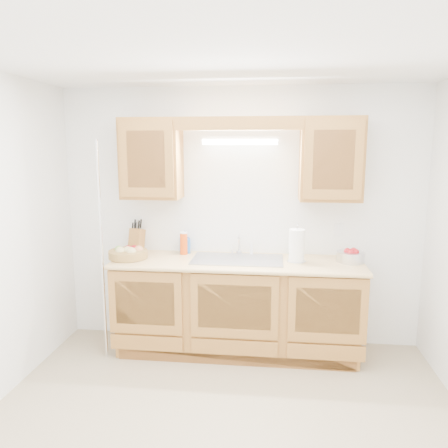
# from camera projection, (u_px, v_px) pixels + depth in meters

# --- Properties ---
(room) EXTENTS (3.52, 3.50, 2.50)m
(room) POSITION_uv_depth(u_px,v_px,m) (222.00, 255.00, 2.82)
(room) COLOR tan
(room) RESTS_ON ground
(base_cabinets) EXTENTS (2.20, 0.60, 0.86)m
(base_cabinets) POSITION_uv_depth(u_px,v_px,m) (237.00, 307.00, 4.13)
(base_cabinets) COLOR #A46B30
(base_cabinets) RESTS_ON ground
(countertop) EXTENTS (2.30, 0.63, 0.04)m
(countertop) POSITION_uv_depth(u_px,v_px,m) (237.00, 262.00, 4.04)
(countertop) COLOR tan
(countertop) RESTS_ON base_cabinets
(upper_cabinet_left) EXTENTS (0.55, 0.33, 0.75)m
(upper_cabinet_left) POSITION_uv_depth(u_px,v_px,m) (152.00, 159.00, 4.12)
(upper_cabinet_left) COLOR #A46B30
(upper_cabinet_left) RESTS_ON room
(upper_cabinet_right) EXTENTS (0.55, 0.33, 0.75)m
(upper_cabinet_right) POSITION_uv_depth(u_px,v_px,m) (331.00, 159.00, 3.93)
(upper_cabinet_right) COLOR #A46B30
(upper_cabinet_right) RESTS_ON room
(valance) EXTENTS (2.20, 0.05, 0.12)m
(valance) POSITION_uv_depth(u_px,v_px,m) (238.00, 123.00, 3.83)
(valance) COLOR #A46B30
(valance) RESTS_ON room
(fluorescent_fixture) EXTENTS (0.76, 0.08, 0.08)m
(fluorescent_fixture) POSITION_uv_depth(u_px,v_px,m) (240.00, 140.00, 4.07)
(fluorescent_fixture) COLOR white
(fluorescent_fixture) RESTS_ON room
(sink) EXTENTS (0.84, 0.46, 0.36)m
(sink) POSITION_uv_depth(u_px,v_px,m) (237.00, 267.00, 4.07)
(sink) COLOR #9E9EA3
(sink) RESTS_ON countertop
(wire_shelf_pole) EXTENTS (0.03, 0.03, 2.00)m
(wire_shelf_pole) POSITION_uv_depth(u_px,v_px,m) (102.00, 253.00, 3.91)
(wire_shelf_pole) COLOR silver
(wire_shelf_pole) RESTS_ON ground
(outlet_plate) EXTENTS (0.08, 0.01, 0.12)m
(outlet_plate) POSITION_uv_depth(u_px,v_px,m) (339.00, 230.00, 4.19)
(outlet_plate) COLOR white
(outlet_plate) RESTS_ON room
(fruit_basket) EXTENTS (0.42, 0.42, 0.11)m
(fruit_basket) POSITION_uv_depth(u_px,v_px,m) (128.00, 253.00, 4.11)
(fruit_basket) COLOR olive
(fruit_basket) RESTS_ON countertop
(knife_block) EXTENTS (0.14, 0.21, 0.34)m
(knife_block) POSITION_uv_depth(u_px,v_px,m) (137.00, 240.00, 4.36)
(knife_block) COLOR #A46B30
(knife_block) RESTS_ON countertop
(orange_canister) EXTENTS (0.08, 0.08, 0.22)m
(orange_canister) POSITION_uv_depth(u_px,v_px,m) (184.00, 243.00, 4.25)
(orange_canister) COLOR #DF470C
(orange_canister) RESTS_ON countertop
(soap_bottle) EXTENTS (0.12, 0.12, 0.22)m
(soap_bottle) POSITION_uv_depth(u_px,v_px,m) (185.00, 242.00, 4.31)
(soap_bottle) COLOR blue
(soap_bottle) RESTS_ON countertop
(sponge) EXTENTS (0.14, 0.10, 0.02)m
(sponge) POSITION_uv_depth(u_px,v_px,m) (295.00, 254.00, 4.23)
(sponge) COLOR #CC333F
(sponge) RESTS_ON countertop
(paper_towel) EXTENTS (0.17, 0.17, 0.36)m
(paper_towel) POSITION_uv_depth(u_px,v_px,m) (297.00, 246.00, 3.95)
(paper_towel) COLOR silver
(paper_towel) RESTS_ON countertop
(apple_bowl) EXTENTS (0.33, 0.33, 0.13)m
(apple_bowl) POSITION_uv_depth(u_px,v_px,m) (351.00, 256.00, 3.97)
(apple_bowl) COLOR silver
(apple_bowl) RESTS_ON countertop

